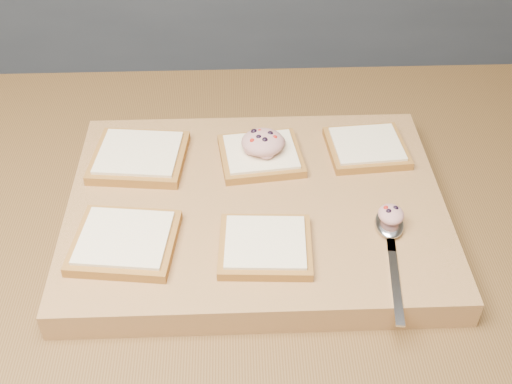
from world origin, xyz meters
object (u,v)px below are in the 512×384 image
bread_far_center (261,155)px  spoon (390,231)px  tuna_salad_dollop (263,142)px  cutting_board (256,209)px

bread_far_center → spoon: (0.15, -0.16, -0.00)m
bread_far_center → tuna_salad_dollop: size_ratio=2.03×
cutting_board → spoon: size_ratio=2.68×
cutting_board → bread_far_center: bread_far_center is taller
bread_far_center → tuna_salad_dollop: 0.02m
tuna_salad_dollop → spoon: tuna_salad_dollop is taller
bread_far_center → tuna_salad_dollop: bearing=16.7°
bread_far_center → cutting_board: bearing=-96.8°
tuna_salad_dollop → spoon: 0.22m
bread_far_center → spoon: bread_far_center is taller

